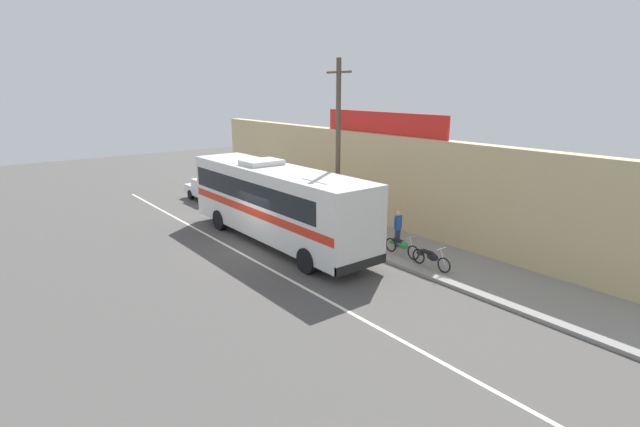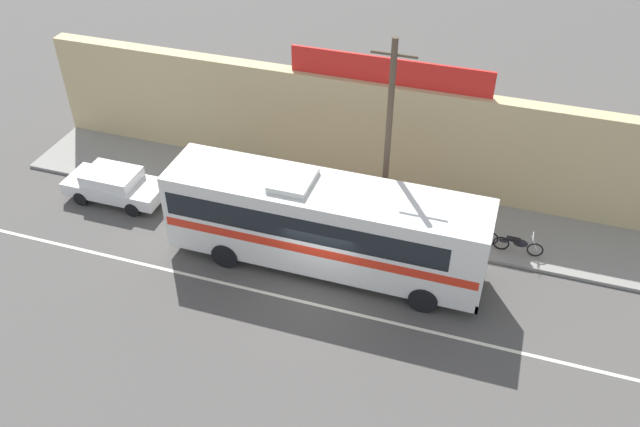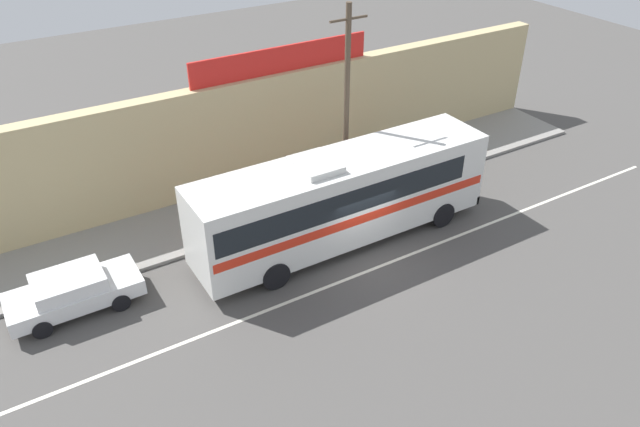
% 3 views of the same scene
% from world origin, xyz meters
% --- Properties ---
extents(ground_plane, '(70.00, 70.00, 0.00)m').
position_xyz_m(ground_plane, '(0.00, 0.00, 0.00)').
color(ground_plane, '#4F4C49').
extents(sidewalk_slab, '(30.00, 3.60, 0.14)m').
position_xyz_m(sidewalk_slab, '(0.00, 5.20, 0.07)').
color(sidewalk_slab, gray).
rests_on(sidewalk_slab, ground_plane).
extents(storefront_facade, '(30.00, 0.70, 4.80)m').
position_xyz_m(storefront_facade, '(0.00, 7.35, 2.40)').
color(storefront_facade, tan).
rests_on(storefront_facade, ground_plane).
extents(storefront_billboard, '(8.24, 0.12, 1.10)m').
position_xyz_m(storefront_billboard, '(0.59, 7.35, 5.35)').
color(storefront_billboard, red).
rests_on(storefront_billboard, storefront_facade).
extents(road_center_stripe, '(30.00, 0.14, 0.01)m').
position_xyz_m(road_center_stripe, '(0.00, -0.80, 0.00)').
color(road_center_stripe, silver).
rests_on(road_center_stripe, ground_plane).
extents(intercity_bus, '(11.75, 2.69, 3.78)m').
position_xyz_m(intercity_bus, '(-0.26, 1.33, 2.07)').
color(intercity_bus, silver).
rests_on(intercity_bus, ground_plane).
extents(parked_car, '(4.27, 1.88, 1.37)m').
position_xyz_m(parked_car, '(-9.91, 2.60, 0.74)').
color(parked_car, silver).
rests_on(parked_car, ground_plane).
extents(utility_pole, '(1.60, 0.22, 8.21)m').
position_xyz_m(utility_pole, '(1.46, 3.68, 4.38)').
color(utility_pole, brown).
rests_on(utility_pole, sidewalk_slab).
extents(motorcycle_green, '(1.89, 0.56, 0.94)m').
position_xyz_m(motorcycle_green, '(4.97, 4.29, 0.57)').
color(motorcycle_green, black).
rests_on(motorcycle_green, sidewalk_slab).
extents(motorcycle_black, '(1.89, 0.56, 0.94)m').
position_xyz_m(motorcycle_black, '(6.67, 4.12, 0.57)').
color(motorcycle_black, black).
rests_on(motorcycle_black, sidewalk_slab).
extents(pedestrian_far_left, '(0.30, 0.48, 1.68)m').
position_xyz_m(pedestrian_far_left, '(4.10, 4.99, 1.12)').
color(pedestrian_far_left, navy).
rests_on(pedestrian_far_left, sidewalk_slab).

